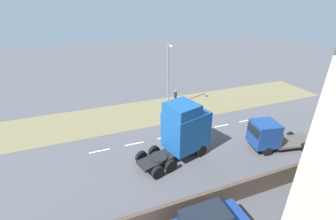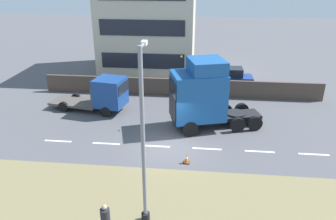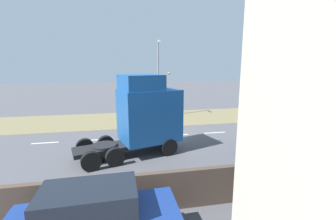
% 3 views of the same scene
% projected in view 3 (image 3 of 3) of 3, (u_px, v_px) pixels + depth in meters
% --- Properties ---
extents(ground_plane, '(120.00, 120.00, 0.00)m').
position_uv_depth(ground_plane, '(166.00, 136.00, 17.55)').
color(ground_plane, '#515156').
rests_on(ground_plane, ground).
extents(grass_verge, '(7.00, 44.00, 0.01)m').
position_uv_depth(grass_verge, '(155.00, 118.00, 23.32)').
color(grass_verge, olive).
rests_on(grass_verge, ground).
extents(lane_markings, '(0.16, 17.80, 0.00)m').
position_uv_depth(lane_markings, '(157.00, 136.00, 17.42)').
color(lane_markings, white).
rests_on(lane_markings, ground).
extents(boundary_wall, '(0.25, 24.00, 1.53)m').
position_uv_depth(boundary_wall, '(208.00, 186.00, 8.74)').
color(boundary_wall, '#4C3D33').
rests_on(boundary_wall, ground).
extents(lorry_cab, '(4.18, 6.59, 5.00)m').
position_uv_depth(lorry_cab, '(145.00, 114.00, 13.82)').
color(lorry_cab, black).
rests_on(lorry_cab, ground).
extents(flatbed_truck, '(3.08, 6.33, 2.72)m').
position_uv_depth(flatbed_truck, '(271.00, 132.00, 13.50)').
color(flatbed_truck, navy).
rests_on(flatbed_truck, ground).
extents(lamp_post, '(1.30, 0.37, 7.81)m').
position_uv_depth(lamp_post, '(158.00, 83.00, 23.21)').
color(lamp_post, black).
rests_on(lamp_post, ground).
extents(pedestrian, '(0.39, 0.39, 1.64)m').
position_uv_depth(pedestrian, '(170.00, 107.00, 25.16)').
color(pedestrian, '#1E233D').
rests_on(pedestrian, ground).
extents(traffic_cone_lead, '(0.36, 0.36, 0.58)m').
position_uv_depth(traffic_cone_lead, '(149.00, 127.00, 18.95)').
color(traffic_cone_lead, black).
rests_on(traffic_cone_lead, ground).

